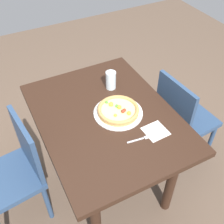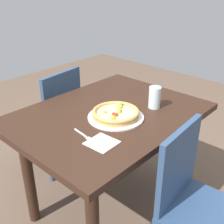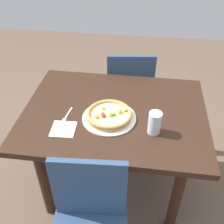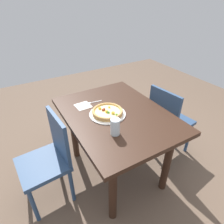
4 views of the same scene
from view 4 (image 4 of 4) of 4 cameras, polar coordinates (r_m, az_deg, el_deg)
name	(u,v)px [view 4 (image 4 of 4)]	position (r m, az deg, el deg)	size (l,w,h in m)	color
ground_plane	(116,169)	(2.26, 1.08, -16.70)	(6.00, 6.00, 0.00)	brown
dining_table	(116,123)	(1.82, 1.29, -3.45)	(1.16, 0.88, 0.76)	#331E14
chair_near	(168,120)	(2.24, 16.35, -2.26)	(0.45, 0.45, 0.87)	navy
chair_far	(49,158)	(1.79, -18.27, -12.82)	(0.43, 0.43, 0.87)	navy
plate	(108,114)	(1.73, -1.35, -0.60)	(0.33, 0.33, 0.01)	white
pizza	(107,112)	(1.72, -1.36, 0.10)	(0.28, 0.28, 0.05)	tan
fork	(93,102)	(1.93, -5.80, 2.88)	(0.04, 0.17, 0.00)	silver
drinking_glass	(115,127)	(1.47, 0.95, -4.43)	(0.07, 0.07, 0.14)	silver
napkin	(83,106)	(1.88, -8.63, 1.84)	(0.14, 0.14, 0.00)	white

